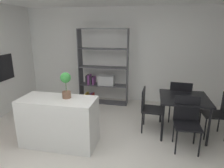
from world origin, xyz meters
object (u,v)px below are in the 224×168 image
Objects in this scene: kitchen_island at (59,122)px; dining_chair_window_side at (220,111)px; dining_table at (184,101)px; dining_chair_far at (180,99)px; built_in_oven at (4,68)px; dining_chair_island_side at (148,106)px; potted_plant_on_island at (66,83)px; dining_chair_near at (187,118)px; open_bookshelf at (102,74)px.

dining_chair_window_side is at bearing 16.33° from kitchen_island.
dining_chair_far is at bearing 91.05° from dining_table.
dining_chair_island_side is (3.48, -0.21, -0.62)m from built_in_oven.
potted_plant_on_island is 0.53× the size of dining_chair_window_side.
dining_chair_window_side is 0.91× the size of dining_chair_far.
potted_plant_on_island is at bearing -173.24° from dining_chair_near.
dining_chair_far reaches higher than dining_table.
built_in_oven is 0.30× the size of open_bookshelf.
dining_chair_near is at bearing 9.42° from kitchen_island.
dining_chair_near is 0.97× the size of dining_chair_far.
dining_chair_far is at bearing 30.87° from potted_plant_on_island.
open_bookshelf is 1.91m from dining_chair_island_side.
dining_chair_far is (-0.68, 0.48, 0.04)m from dining_chair_window_side.
potted_plant_on_island is at bearing -77.86° from dining_chair_window_side.
dining_chair_island_side is at bearing 179.55° from dining_table.
open_bookshelf reaches higher than dining_chair_window_side.
dining_chair_window_side is (2.79, 0.78, -0.63)m from potted_plant_on_island.
dining_chair_island_side is (-1.36, -0.00, 0.01)m from dining_chair_window_side.
dining_chair_island_side is at bearing 28.54° from kitchen_island.
dining_chair_island_side is 0.83m from dining_chair_near.
dining_table is at bearing -2.93° from built_in_oven.
dining_chair_far is (2.11, 1.26, -0.59)m from potted_plant_on_island.
potted_plant_on_island is (2.05, -0.99, 0.00)m from built_in_oven.
dining_chair_near reaches higher than kitchen_island.
built_in_oven is at bearing -95.96° from dining_chair_window_side.
open_bookshelf is (0.26, 2.20, 0.40)m from kitchen_island.
dining_chair_near is at bearing -122.41° from dining_chair_island_side.
potted_plant_on_island is 0.22× the size of open_bookshelf.
dining_table is (4.16, -0.21, -0.47)m from built_in_oven.
open_bookshelf reaches higher than potted_plant_on_island.
open_bookshelf reaches higher than dining_chair_far.
dining_chair_window_side is 0.84m from dining_chair_far.
dining_chair_near is (-0.00, -0.48, -0.14)m from dining_table.
dining_chair_window_side is 0.98× the size of dining_chair_island_side.
built_in_oven is at bearing 89.76° from dining_chair_island_side.
built_in_oven is 0.66× the size of dining_table.
dining_table is at bearing 20.70° from kitchen_island.
dining_chair_window_side is (2.68, -1.34, -0.31)m from open_bookshelf.
built_in_oven reaches higher than dining_chair_near.
dining_table is (2.11, 0.78, -0.47)m from potted_plant_on_island.
kitchen_island is 1.55× the size of dining_chair_window_side.
open_bookshelf is 3.01m from dining_chair_window_side.
dining_table is 0.70m from dining_chair_island_side.
dining_chair_near is (-0.68, -0.49, 0.02)m from dining_chair_window_side.
dining_chair_island_side is (1.58, 0.86, 0.09)m from kitchen_island.
dining_chair_near is 0.96m from dining_chair_far.
open_bookshelf reaches higher than dining_chair_island_side.
dining_chair_window_side is at bearing 15.65° from potted_plant_on_island.
kitchen_island is at bearing -159.30° from dining_table.
open_bookshelf reaches higher than dining_table.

